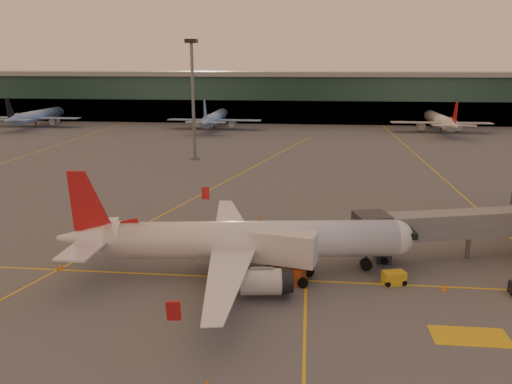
# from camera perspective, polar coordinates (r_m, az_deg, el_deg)

# --- Properties ---
(ground) EXTENTS (600.00, 600.00, 0.00)m
(ground) POSITION_cam_1_polar(r_m,az_deg,el_deg) (46.12, -0.72, -12.44)
(ground) COLOR #4C4F54
(ground) RESTS_ON ground
(taxi_markings) EXTENTS (100.12, 173.00, 0.01)m
(taxi_markings) POSITION_cam_1_polar(r_m,az_deg,el_deg) (88.64, -2.06, 0.96)
(taxi_markings) COLOR gold
(taxi_markings) RESTS_ON ground
(terminal) EXTENTS (400.00, 20.00, 17.60)m
(terminal) POSITION_cam_1_polar(r_m,az_deg,el_deg) (183.03, 4.55, 10.80)
(terminal) COLOR #19382D
(terminal) RESTS_ON ground
(mast_west_near) EXTENTS (2.40, 2.40, 25.60)m
(mast_west_near) POSITION_cam_1_polar(r_m,az_deg,el_deg) (109.78, -7.23, 11.35)
(mast_west_near) COLOR slate
(mast_west_near) RESTS_ON ground
(distant_aircraft_row) EXTENTS (290.00, 34.00, 13.00)m
(distant_aircraft_row) POSITION_cam_1_polar(r_m,az_deg,el_deg) (162.22, -3.25, 7.21)
(distant_aircraft_row) COLOR #86AAE0
(distant_aircraft_row) RESTS_ON ground
(main_airplane) EXTENTS (35.89, 32.47, 10.84)m
(main_airplane) POSITION_cam_1_polar(r_m,az_deg,el_deg) (50.45, -1.80, -5.63)
(main_airplane) COLOR silver
(main_airplane) RESTS_ON ground
(jet_bridge) EXTENTS (26.50, 9.98, 5.52)m
(jet_bridge) POSITION_cam_1_polar(r_m,az_deg,el_deg) (59.88, 24.35, -3.42)
(jet_bridge) COLOR slate
(jet_bridge) RESTS_ON ground
(catering_truck) EXTENTS (6.93, 4.16, 5.03)m
(catering_truck) POSITION_cam_1_polar(r_m,az_deg,el_deg) (49.48, 3.23, -6.88)
(catering_truck) COLOR #C14B1B
(catering_truck) RESTS_ON ground
(gpu_cart) EXTENTS (2.45, 1.86, 1.27)m
(gpu_cart) POSITION_cam_1_polar(r_m,az_deg,el_deg) (51.04, 15.49, -9.45)
(gpu_cart) COLOR gold
(gpu_cart) RESTS_ON ground
(cone_nose) EXTENTS (0.50, 0.50, 0.63)m
(cone_nose) POSITION_cam_1_polar(r_m,az_deg,el_deg) (51.32, 20.72, -10.15)
(cone_nose) COLOR orange
(cone_nose) RESTS_ON ground
(cone_tail) EXTENTS (0.48, 0.48, 0.61)m
(cone_tail) POSITION_cam_1_polar(r_m,az_deg,el_deg) (56.48, -21.43, -7.93)
(cone_tail) COLOR orange
(cone_tail) RESTS_ON ground
(cone_wing_right) EXTENTS (0.48, 0.48, 0.61)m
(cone_wing_right) POSITION_cam_1_polar(r_m,az_deg,el_deg) (35.63, -5.56, -20.98)
(cone_wing_right) COLOR orange
(cone_wing_right) RESTS_ON ground
(cone_wing_left) EXTENTS (0.41, 0.41, 0.52)m
(cone_wing_left) POSITION_cam_1_polar(r_m,az_deg,el_deg) (68.62, 0.49, -2.94)
(cone_wing_left) COLOR orange
(cone_wing_left) RESTS_ON ground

